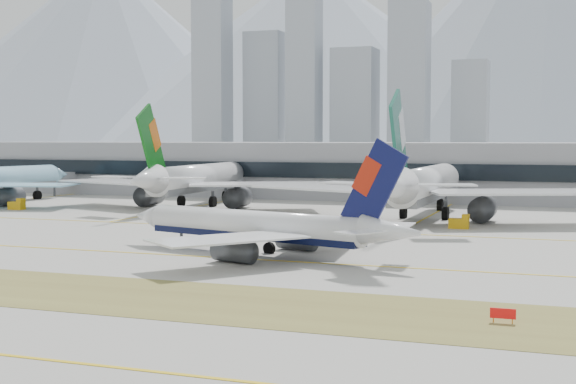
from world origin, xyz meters
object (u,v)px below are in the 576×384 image
at_px(widebody_eva, 195,180).
at_px(terminal, 404,170).
at_px(taxiing_airliner, 263,227).
at_px(widebody_cathay, 423,187).

height_order(widebody_eva, terminal, widebody_eva).
bearing_deg(terminal, taxiing_airliner, -88.04).
bearing_deg(widebody_eva, terminal, -43.57).
relative_size(taxiing_airliner, terminal, 0.17).
distance_m(taxiing_airliner, widebody_eva, 81.60).
height_order(taxiing_airliner, widebody_eva, widebody_eva).
bearing_deg(taxiing_airliner, widebody_eva, -41.32).
distance_m(taxiing_airliner, terminal, 116.40).
bearing_deg(taxiing_airliner, widebody_cathay, -85.93).
bearing_deg(widebody_cathay, taxiing_airliner, 168.24).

